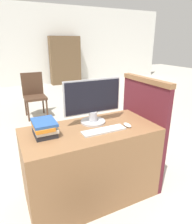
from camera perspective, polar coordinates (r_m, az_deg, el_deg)
name	(u,v)px	position (r m, az deg, el deg)	size (l,w,h in m)	color
ground_plane	(105,216)	(2.12, 2.60, -27.55)	(20.00, 20.00, 0.00)	#BCB7A8
wall_back	(17,46)	(7.72, -21.65, 17.10)	(12.00, 0.06, 2.80)	white
desk	(91,163)	(2.09, -1.52, -14.49)	(1.28, 0.64, 0.77)	#8C603D
carrel_divider	(142,130)	(2.33, 13.08, -4.94)	(0.07, 0.73, 1.20)	#5B1E28
monitor	(93,102)	(1.97, -0.91, 2.97)	(0.60, 0.25, 0.44)	#B7B7BC
keyboard	(104,130)	(1.85, 2.25, -5.27)	(0.42, 0.12, 0.02)	silver
mouse	(127,125)	(1.97, 8.96, -3.69)	(0.05, 0.11, 0.03)	white
book_stack	(44,128)	(1.81, -14.55, -4.44)	(0.19, 0.27, 0.13)	#232328
far_chair	(34,93)	(4.47, -17.29, 5.26)	(0.44, 0.44, 0.93)	#4C3323
bookshelf_far	(65,61)	(7.83, -8.77, 14.30)	(1.14, 0.32, 1.74)	brown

